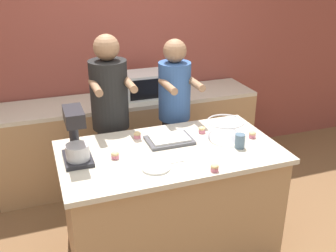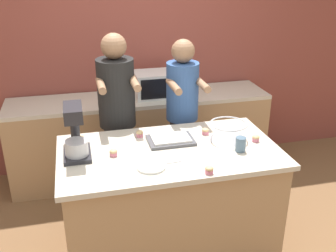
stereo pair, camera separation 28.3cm
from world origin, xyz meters
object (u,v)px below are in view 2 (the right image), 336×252
Objects in this scene: cupcake_1 at (81,139)px; cupcake_5 at (256,138)px; baking_tray at (171,140)px; drinking_glass at (241,144)px; knife at (165,163)px; person_left at (118,123)px; person_right at (182,120)px; microwave_oven at (157,84)px; small_plate at (151,167)px; cupcake_2 at (140,134)px; cupcake_3 at (205,131)px; stand_mixer at (75,134)px; cupcake_0 at (209,170)px; mixing_bowl at (228,131)px; cupcake_4 at (113,153)px.

cupcake_1 and cupcake_5 have the same top height.
baking_tray is 3.24× the size of drinking_glass.
knife is at bearing -110.54° from baking_tray.
person_left reaches higher than cupcake_1.
person_right reaches higher than cupcake_1.
microwave_oven is 1.56m from knife.
drinking_glass is (0.84, -0.85, 0.09)m from person_left.
person_left is 0.95m from small_plate.
baking_tray is (0.36, -0.56, 0.05)m from person_left.
cupcake_1 is 0.48m from cupcake_2.
person_left reaches higher than microwave_oven.
person_right reaches higher than baking_tray.
person_right is 14.62× the size of drinking_glass.
baking_tray is 0.32m from cupcake_3.
cupcake_3 is at bearing 12.04° from baking_tray.
microwave_oven is (0.14, 1.18, 0.10)m from baking_tray.
stand_mixer is at bearing 170.00° from drinking_glass.
drinking_glass reaches higher than cupcake_0.
mixing_bowl reaches higher than knife.
cupcake_2 is 1.00× the size of cupcake_3.
microwave_oven is at bearing 111.36° from cupcake_5.
drinking_glass is at bearing -31.84° from cupcake_2.
stand_mixer is at bearing -147.46° from person_right.
microwave_oven reaches higher than baking_tray.
mixing_bowl reaches higher than cupcake_4.
mixing_bowl is 0.72m from cupcake_2.
cupcake_3 and cupcake_4 have the same top height.
stand_mixer reaches higher than cupcake_0.
baking_tray is 6.23× the size of cupcake_4.
cupcake_3 is at bearing 38.85° from small_plate.
cupcake_5 is at bearing -19.14° from cupcake_2.
cupcake_4 is at bearing -115.07° from microwave_oven.
person_left is 7.86× the size of knife.
cupcake_2 is (0.13, -0.41, 0.06)m from person_left.
cupcake_0 is at bearing -34.01° from cupcake_4.
cupcake_5 is (0.53, 0.39, 0.00)m from cupcake_0.
person_right is 0.64m from cupcake_2.
person_right reaches higher than knife.
person_right is 0.88m from drinking_glass.
baking_tray is 0.45m from small_plate.
drinking_glass is (1.22, -0.21, -0.12)m from stand_mixer.
person_left is 1.05× the size of person_right.
person_left is at bearing 49.01° from cupcake_1.
cupcake_3 is (0.32, 0.07, 0.01)m from baking_tray.
mixing_bowl is at bearing -11.18° from cupcake_1.
stand_mixer is at bearing -120.94° from person_left.
mixing_bowl is 0.77m from small_plate.
cupcake_3 is at bearing -8.81° from cupcake_2.
microwave_oven is 1.46m from cupcake_4.
cupcake_2 is at bearing 171.19° from cupcake_3.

